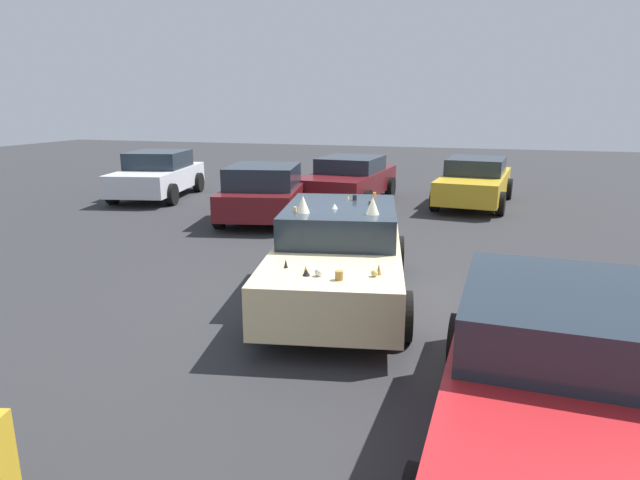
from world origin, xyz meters
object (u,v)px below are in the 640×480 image
(art_car_decorated, at_px, (339,252))
(parked_sedan_behind_left, at_px, (158,175))
(parked_sedan_row_back_center, at_px, (554,377))
(parked_sedan_near_right, at_px, (266,192))
(parked_sedan_far_right, at_px, (475,181))
(parked_sedan_near_left, at_px, (350,179))

(art_car_decorated, xyz_separation_m, parked_sedan_behind_left, (7.21, 7.83, 0.01))
(parked_sedan_row_back_center, bearing_deg, parked_sedan_near_right, -141.51)
(parked_sedan_far_right, relative_size, parked_sedan_behind_left, 1.08)
(parked_sedan_far_right, xyz_separation_m, parked_sedan_near_left, (-0.78, 3.60, 0.01))
(parked_sedan_near_right, bearing_deg, art_car_decorated, -158.27)
(parked_sedan_near_right, bearing_deg, parked_sedan_behind_left, 53.60)
(parked_sedan_near_right, relative_size, parked_sedan_near_left, 0.92)
(parked_sedan_near_left, distance_m, parked_sedan_behind_left, 6.10)
(parked_sedan_behind_left, bearing_deg, parked_sedan_far_right, 88.08)
(parked_sedan_behind_left, bearing_deg, parked_sedan_near_left, 86.40)
(art_car_decorated, height_order, parked_sedan_near_left, art_car_decorated)
(art_car_decorated, relative_size, parked_sedan_near_right, 1.17)
(art_car_decorated, bearing_deg, parked_sedan_near_right, -157.42)
(parked_sedan_near_right, height_order, parked_sedan_near_left, parked_sedan_near_right)
(parked_sedan_near_left, xyz_separation_m, parked_sedan_behind_left, (-0.82, 6.05, 0.02))
(parked_sedan_near_left, height_order, parked_sedan_row_back_center, parked_sedan_near_left)
(parked_sedan_near_left, relative_size, parked_sedan_behind_left, 1.07)
(parked_sedan_near_right, bearing_deg, parked_sedan_far_right, -64.94)
(parked_sedan_near_left, xyz_separation_m, parked_sedan_row_back_center, (-11.20, -4.50, -0.02))
(parked_sedan_near_right, distance_m, parked_sedan_row_back_center, 10.20)
(parked_sedan_near_right, relative_size, parked_sedan_behind_left, 0.98)
(parked_sedan_far_right, xyz_separation_m, parked_sedan_row_back_center, (-11.98, -0.91, -0.01))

